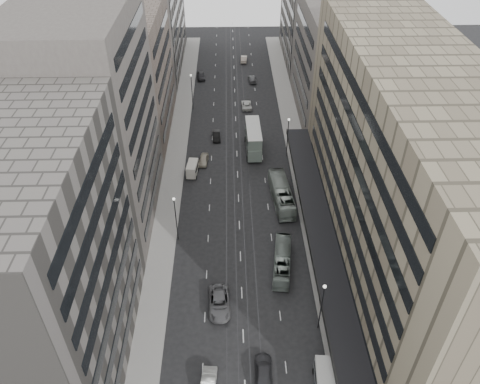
{
  "coord_description": "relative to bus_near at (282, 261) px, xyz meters",
  "views": [
    {
      "loc": [
        -1.28,
        -41.41,
        51.3
      ],
      "look_at": [
        0.15,
        17.16,
        5.15
      ],
      "focal_mm": 35.0,
      "sensor_mm": 36.0,
      "label": 1
    }
  ],
  "objects": [
    {
      "name": "bus_near",
      "position": [
        0.0,
        0.0,
        0.0
      ],
      "size": [
        3.61,
        10.1,
        2.75
      ],
      "primitive_type": "imported",
      "rotation": [
        0.0,
        0.0,
        3.01
      ],
      "color": "gray",
      "rests_on": "ground"
    },
    {
      "name": "lamp_right_far",
      "position": [
        3.69,
        29.39,
        3.83
      ],
      "size": [
        0.44,
        0.44,
        8.32
      ],
      "color": "#262628",
      "rests_on": "ground"
    },
    {
      "name": "sedan_7",
      "position": [
        -1.49,
        63.44,
        -0.7
      ],
      "size": [
        2.18,
        4.8,
        1.36
      ],
      "primitive_type": "imported",
      "rotation": [
        0.0,
        0.0,
        3.2
      ],
      "color": "slate",
      "rests_on": "ground"
    },
    {
      "name": "building_right_mid",
      "position": [
        15.49,
        46.39,
        10.62
      ],
      "size": [
        15.0,
        28.0,
        24.0
      ],
      "primitive_type": "cube",
      "color": "#4F4945",
      "rests_on": "ground"
    },
    {
      "name": "sedan_2",
      "position": [
        -9.08,
        -6.96,
        -0.51
      ],
      "size": [
        3.12,
        6.31,
        1.72
      ],
      "primitive_type": "imported",
      "rotation": [
        0.0,
        0.0,
        0.04
      ],
      "color": "#555557",
      "rests_on": "ground"
    },
    {
      "name": "vw_microbus",
      "position": [
        3.06,
        -18.65,
        0.09
      ],
      "size": [
        2.54,
        5.01,
        2.63
      ],
      "rotation": [
        0.0,
        0.0,
        -0.08
      ],
      "color": "#595C60",
      "rests_on": "ground"
    },
    {
      "name": "sidewalk_right",
      "position": [
        5.99,
        31.89,
        -1.3
      ],
      "size": [
        4.0,
        125.0,
        0.15
      ],
      "primitive_type": "cube",
      "color": "gray",
      "rests_on": "ground"
    },
    {
      "name": "bus_far",
      "position": [
        1.34,
        15.35,
        0.29
      ],
      "size": [
        3.84,
        12.14,
        3.33
      ],
      "primitive_type": "imported",
      "rotation": [
        0.0,
        0.0,
        3.23
      ],
      "color": "#94A097",
      "rests_on": "ground"
    },
    {
      "name": "sedan_4",
      "position": [
        -12.48,
        27.35,
        -0.66
      ],
      "size": [
        2.13,
        4.36,
        1.43
      ],
      "primitive_type": "imported",
      "rotation": [
        0.0,
        0.0,
        -0.11
      ],
      "color": "#A59C88",
      "rests_on": "ground"
    },
    {
      "name": "sedan_8",
      "position": [
        -14.51,
        65.36,
        -0.57
      ],
      "size": [
        2.43,
        4.94,
        1.62
      ],
      "primitive_type": "imported",
      "rotation": [
        0.0,
        0.0,
        0.11
      ],
      "color": "#252427",
      "rests_on": "ground"
    },
    {
      "name": "double_decker",
      "position": [
        -2.75,
        31.35,
        1.49
      ],
      "size": [
        3.19,
        9.78,
        5.31
      ],
      "rotation": [
        0.0,
        0.0,
        0.02
      ],
      "color": "slate",
      "rests_on": "ground"
    },
    {
      "name": "sedan_9",
      "position": [
        -3.22,
        76.16,
        -0.63
      ],
      "size": [
        1.89,
        4.64,
        1.5
      ],
      "primitive_type": "imported",
      "rotation": [
        0.0,
        0.0,
        3.07
      ],
      "color": "#C3B1A1",
      "rests_on": "ground"
    },
    {
      "name": "building_left_b",
      "position": [
        -27.51,
        13.39,
        15.62
      ],
      "size": [
        15.0,
        26.0,
        34.0
      ],
      "primitive_type": "cube",
      "color": "#4F4945",
      "rests_on": "ground"
    },
    {
      "name": "building_left_c",
      "position": [
        -27.51,
        40.39,
        11.12
      ],
      "size": [
        15.0,
        28.0,
        25.0
      ],
      "primitive_type": "cube",
      "color": "#66584F",
      "rests_on": "ground"
    },
    {
      "name": "lamp_left_far",
      "position": [
        -15.71,
        49.39,
        3.83
      ],
      "size": [
        0.44,
        0.44,
        8.32
      ],
      "color": "#262628",
      "rests_on": "ground"
    },
    {
      "name": "sedan_5",
      "position": [
        -10.16,
        36.18,
        -0.67
      ],
      "size": [
        1.77,
        4.35,
        1.4
      ],
      "primitive_type": "imported",
      "rotation": [
        0.0,
        0.0,
        0.07
      ],
      "color": "black",
      "rests_on": "ground"
    },
    {
      "name": "lamp_left_near",
      "position": [
        -15.71,
        6.39,
        3.83
      ],
      "size": [
        0.44,
        0.44,
        8.32
      ],
      "color": "#262628",
      "rests_on": "ground"
    },
    {
      "name": "department_store",
      "position": [
        15.44,
        2.39,
        13.57
      ],
      "size": [
        19.2,
        60.0,
        30.0
      ],
      "color": "gray",
      "rests_on": "ground"
    },
    {
      "name": "sedan_6",
      "position": [
        -3.43,
        49.52,
        -0.69
      ],
      "size": [
        2.44,
        5.0,
        1.37
      ],
      "primitive_type": "imported",
      "rotation": [
        0.0,
        0.0,
        3.18
      ],
      "color": "silver",
      "rests_on": "ground"
    },
    {
      "name": "lamp_right_near",
      "position": [
        3.69,
        -10.61,
        3.83
      ],
      "size": [
        0.44,
        0.44,
        8.32
      ],
      "color": "#262628",
      "rests_on": "ground"
    },
    {
      "name": "ground",
      "position": [
        -6.01,
        -5.61,
        -1.38
      ],
      "size": [
        220.0,
        220.0,
        0.0
      ],
      "primitive_type": "plane",
      "color": "black",
      "rests_on": "ground"
    },
    {
      "name": "building_right_far",
      "position": [
        15.49,
        76.39,
        12.62
      ],
      "size": [
        15.0,
        32.0,
        28.0
      ],
      "primitive_type": "cube",
      "color": "#5D5954",
      "rests_on": "ground"
    },
    {
      "name": "sedan_3",
      "position": [
        -3.8,
        -16.97,
        -0.63
      ],
      "size": [
        2.33,
        5.26,
        1.5
      ],
      "primitive_type": "imported",
      "rotation": [
        0.0,
        0.0,
        3.1
      ],
      "color": "#28282B",
      "rests_on": "ground"
    },
    {
      "name": "building_left_d",
      "position": [
        -27.51,
        73.39,
        12.62
      ],
      "size": [
        15.0,
        38.0,
        28.0
      ],
      "primitive_type": "cube",
      "color": "#5D5954",
      "rests_on": "ground"
    },
    {
      "name": "sidewalk_left",
      "position": [
        -18.01,
        31.89,
        -1.3
      ],
      "size": [
        4.0,
        125.0,
        0.15
      ],
      "primitive_type": "cube",
      "color": "gray",
      "rests_on": "ground"
    },
    {
      "name": "panel_van",
      "position": [
        -14.36,
        23.6,
        -0.02
      ],
      "size": [
        2.27,
        4.08,
        2.47
      ],
      "rotation": [
        0.0,
        0.0,
        -0.11
      ],
      "color": "#BBB7A9",
      "rests_on": "ground"
    },
    {
      "name": "building_left_a",
      "position": [
        -27.51,
        -13.61,
        13.62
      ],
      "size": [
        15.0,
        28.0,
        30.0
      ],
      "primitive_type": "cube",
      "color": "#5D5954",
      "rests_on": "ground"
    }
  ]
}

